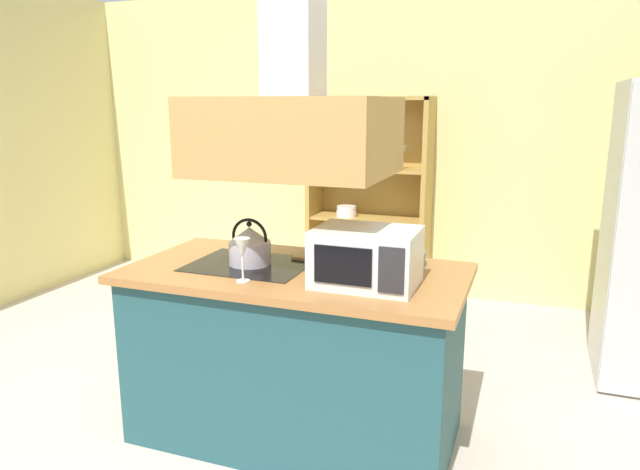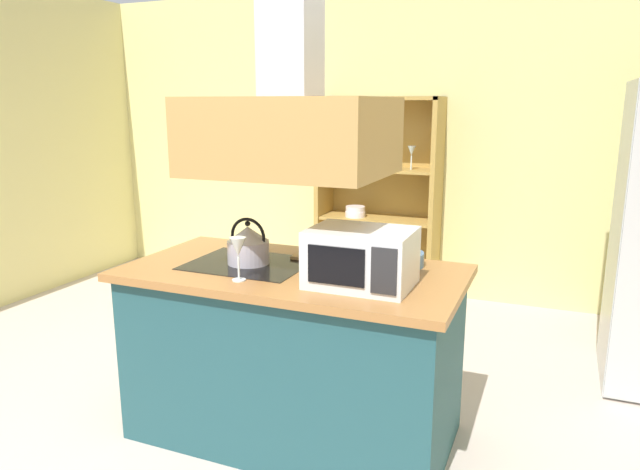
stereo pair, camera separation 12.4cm
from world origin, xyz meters
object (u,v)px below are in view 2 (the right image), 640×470
at_px(kettle, 248,245).
at_px(microwave, 361,258).
at_px(cutting_board, 329,256).
at_px(dish_cabinet, 379,210).
at_px(wine_glass_on_counter, 238,249).
at_px(fruit_bowl, 398,257).

distance_m(kettle, microwave, 0.66).
height_order(kettle, cutting_board, kettle).
relative_size(dish_cabinet, microwave, 3.82).
height_order(cutting_board, wine_glass_on_counter, wine_glass_on_counter).
bearing_deg(microwave, fruit_bowl, 80.18).
bearing_deg(cutting_board, kettle, -141.70).
bearing_deg(wine_glass_on_counter, cutting_board, 66.27).
relative_size(kettle, microwave, 0.52).
height_order(dish_cabinet, fruit_bowl, dish_cabinet).
height_order(dish_cabinet, microwave, dish_cabinet).
bearing_deg(kettle, wine_glass_on_counter, -69.52).
xyz_separation_m(dish_cabinet, microwave, (0.68, -2.52, 0.25)).
relative_size(wine_glass_on_counter, fruit_bowl, 0.77).
bearing_deg(cutting_board, fruit_bowl, -0.13).
bearing_deg(dish_cabinet, microwave, -74.94).
relative_size(microwave, wine_glass_on_counter, 2.23).
bearing_deg(wine_glass_on_counter, microwave, 15.34).
xyz_separation_m(kettle, fruit_bowl, (0.71, 0.27, -0.06)).
distance_m(kettle, wine_glass_on_counter, 0.29).
relative_size(dish_cabinet, wine_glass_on_counter, 8.54).
bearing_deg(cutting_board, dish_cabinet, 99.78).
bearing_deg(wine_glass_on_counter, fruit_bowl, 41.18).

